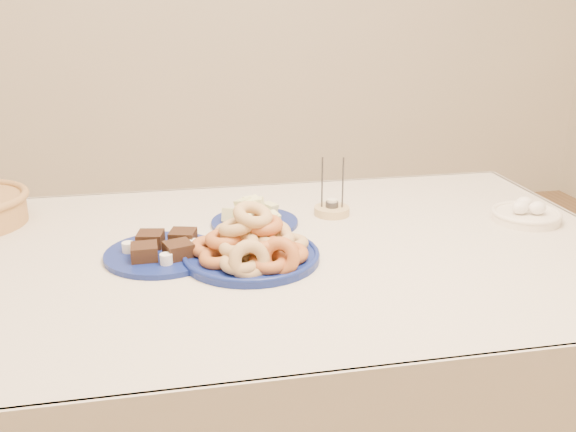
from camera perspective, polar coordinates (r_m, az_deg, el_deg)
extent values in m
cylinder|color=brown|center=(2.12, -21.78, -9.85)|extent=(0.06, 0.06, 0.72)
cylinder|color=brown|center=(2.30, 15.19, -6.79)|extent=(0.06, 0.06, 0.72)
cube|color=beige|center=(1.58, -0.36, -3.19)|extent=(1.70, 1.10, 0.02)
cube|color=beige|center=(2.13, -3.19, -0.88)|extent=(1.70, 0.01, 0.28)
cylinder|color=navy|center=(1.50, -3.28, -3.64)|extent=(0.33, 0.33, 0.02)
torus|color=navy|center=(1.50, -3.29, -3.35)|extent=(0.33, 0.33, 0.01)
torus|color=#A87B46|center=(1.52, 0.11, -2.43)|extent=(0.10, 0.10, 0.03)
torus|color=brown|center=(1.56, -1.47, -1.83)|extent=(0.12, 0.12, 0.04)
torus|color=brown|center=(1.57, -3.57, -1.67)|extent=(0.13, 0.13, 0.04)
torus|color=#A87B46|center=(1.56, -5.79, -1.94)|extent=(0.13, 0.13, 0.04)
torus|color=brown|center=(1.51, -6.96, -2.78)|extent=(0.12, 0.12, 0.04)
torus|color=brown|center=(1.45, -6.14, -3.63)|extent=(0.13, 0.13, 0.04)
torus|color=#A87B46|center=(1.41, -4.27, -4.21)|extent=(0.12, 0.12, 0.04)
torus|color=brown|center=(1.42, -1.74, -4.07)|extent=(0.10, 0.11, 0.04)
torus|color=brown|center=(1.46, 0.03, -3.36)|extent=(0.11, 0.11, 0.04)
torus|color=#A87B46|center=(1.52, -1.45, -1.34)|extent=(0.12, 0.13, 0.05)
torus|color=brown|center=(1.53, -3.20, -1.15)|extent=(0.10, 0.10, 0.06)
torus|color=#A87B46|center=(1.52, -4.83, -1.38)|extent=(0.13, 0.13, 0.03)
torus|color=brown|center=(1.48, -5.63, -2.02)|extent=(0.09, 0.09, 0.03)
torus|color=#A87B46|center=(1.44, -4.39, -2.55)|extent=(0.12, 0.12, 0.05)
torus|color=brown|center=(1.44, -2.51, -2.55)|extent=(0.12, 0.12, 0.04)
torus|color=#A87B46|center=(1.47, -1.18, -2.03)|extent=(0.13, 0.13, 0.03)
torus|color=brown|center=(1.48, -2.23, -0.77)|extent=(0.11, 0.11, 0.04)
torus|color=#A87B46|center=(1.47, -4.45, -0.90)|extent=(0.13, 0.12, 0.05)
torus|color=#A87B46|center=(1.46, -3.15, 0.12)|extent=(0.13, 0.13, 0.06)
torus|color=#A87B46|center=(1.39, -3.45, -3.99)|extent=(0.10, 0.07, 0.10)
torus|color=brown|center=(1.41, -0.78, -3.71)|extent=(0.11, 0.10, 0.10)
cylinder|color=navy|center=(1.73, -2.98, -0.57)|extent=(0.29, 0.29, 0.01)
cube|color=#E3E691|center=(1.71, -3.94, 0.95)|extent=(0.06, 0.05, 0.05)
cube|color=#E3E691|center=(1.67, -1.68, -0.37)|extent=(0.05, 0.05, 0.04)
cube|color=#E3E691|center=(1.71, -2.86, 0.98)|extent=(0.05, 0.04, 0.04)
cube|color=#E3E691|center=(1.71, -3.04, 1.01)|extent=(0.05, 0.05, 0.05)
cube|color=#E3E691|center=(1.75, -1.68, 0.56)|extent=(0.06, 0.05, 0.04)
cube|color=#E3E691|center=(1.68, -4.00, -0.29)|extent=(0.04, 0.05, 0.05)
cube|color=#E3E691|center=(1.68, -1.47, -0.32)|extent=(0.05, 0.05, 0.04)
cube|color=#E3E691|center=(1.69, -2.10, -0.15)|extent=(0.05, 0.04, 0.04)
cube|color=#E3E691|center=(1.72, -3.32, 1.03)|extent=(0.05, 0.05, 0.04)
cube|color=#E3E691|center=(1.71, -3.28, 0.93)|extent=(0.05, 0.05, 0.04)
cube|color=#E3E691|center=(1.71, -2.83, 1.01)|extent=(0.05, 0.05, 0.04)
cube|color=#E3E691|center=(1.72, -5.10, 0.10)|extent=(0.05, 0.06, 0.05)
cylinder|color=navy|center=(1.55, -11.09, -3.34)|extent=(0.30, 0.30, 0.01)
cube|color=black|center=(1.51, -12.65, -3.13)|extent=(0.06, 0.06, 0.03)
cube|color=black|center=(1.50, -9.71, -2.98)|extent=(0.08, 0.08, 0.03)
cube|color=black|center=(1.58, -12.13, -2.04)|extent=(0.07, 0.07, 0.03)
cube|color=black|center=(1.58, -9.33, -1.89)|extent=(0.07, 0.07, 0.03)
cylinder|color=white|center=(1.56, -14.03, -2.71)|extent=(0.03, 0.03, 0.02)
cylinder|color=white|center=(1.47, -10.78, -3.77)|extent=(0.03, 0.03, 0.02)
cylinder|color=white|center=(1.54, -8.27, -2.55)|extent=(0.03, 0.03, 0.02)
cylinder|color=tan|center=(1.81, 3.92, 0.46)|extent=(0.12, 0.12, 0.02)
cylinder|color=#3D3D42|center=(1.80, 3.93, 1.04)|extent=(0.04, 0.04, 0.02)
cylinder|color=white|center=(1.80, 3.94, 1.39)|extent=(0.04, 0.04, 0.01)
cylinder|color=#3D3D42|center=(1.78, 3.05, 3.01)|extent=(0.01, 0.01, 0.14)
cylinder|color=#3D3D42|center=(1.78, 4.90, 2.97)|extent=(0.01, 0.01, 0.14)
cylinder|color=white|center=(1.87, 20.37, -0.07)|extent=(0.19, 0.19, 0.02)
torus|color=white|center=(1.87, 20.41, 0.27)|extent=(0.19, 0.19, 0.01)
ellipsoid|color=white|center=(1.84, 19.96, 0.72)|extent=(0.05, 0.04, 0.04)
ellipsoid|color=white|center=(1.85, 21.29, 0.68)|extent=(0.05, 0.04, 0.04)
ellipsoid|color=white|center=(1.88, 20.26, 1.09)|extent=(0.05, 0.04, 0.04)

